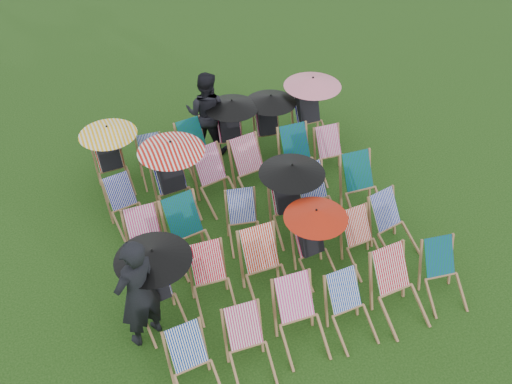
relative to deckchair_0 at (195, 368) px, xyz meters
name	(u,v)px	position (x,y,z in m)	size (l,w,h in m)	color
ground	(262,237)	(1.92, 2.34, -0.44)	(100.00, 100.00, 0.00)	black
deckchair_0	(195,368)	(0.00, 0.00, 0.00)	(0.66, 0.86, 0.89)	#936A44
deckchair_1	(250,348)	(0.78, 0.02, 0.00)	(0.62, 0.85, 0.89)	#936A44
deckchair_2	(301,320)	(1.62, 0.15, 0.04)	(0.68, 0.92, 0.97)	#936A44
deckchair_3	(352,310)	(2.38, 0.06, 0.00)	(0.63, 0.85, 0.89)	#936A44
deckchair_4	(400,290)	(3.19, 0.07, 0.06)	(0.73, 0.97, 1.01)	#936A44
deckchair_5	(445,276)	(4.01, 0.10, 0.00)	(0.70, 0.89, 0.90)	#936A44
deckchair_6	(157,286)	(-0.14, 1.33, 0.25)	(1.11, 1.19, 1.32)	#936A44
deckchair_7	(212,282)	(0.69, 1.30, 0.02)	(0.65, 0.88, 0.92)	#936A44
deckchair_8	(266,269)	(1.53, 1.20, 0.06)	(0.67, 0.93, 1.01)	#936A44
deckchair_9	(315,241)	(2.42, 1.35, 0.19)	(1.01, 1.07, 1.19)	#936A44
deckchair_10	(364,242)	(3.24, 1.20, -0.01)	(0.64, 0.85, 0.88)	#936A44
deckchair_11	(395,226)	(3.89, 1.31, 0.03)	(0.78, 0.97, 0.94)	#936A44
deckchair_12	(148,245)	(-0.03, 2.40, 0.04)	(0.64, 0.89, 0.96)	#936A44
deckchair_13	(191,235)	(0.67, 2.34, 0.07)	(0.82, 1.04, 1.03)	#936A44
deckchair_14	(244,222)	(1.61, 2.38, -0.02)	(0.70, 0.88, 0.86)	#936A44
deckchair_15	(291,198)	(2.46, 2.37, 0.26)	(1.12, 1.17, 1.33)	#936A44
deckchair_16	(318,199)	(3.01, 2.40, 0.04)	(0.69, 0.93, 0.97)	#936A44
deckchair_17	(364,188)	(3.89, 2.33, 0.06)	(0.70, 0.95, 1.01)	#936A44
deckchair_18	(127,206)	(-0.13, 3.54, -0.02)	(0.70, 0.87, 0.86)	#936A44
deckchair_19	(173,177)	(0.77, 3.64, 0.30)	(1.18, 1.25, 1.40)	#936A44
deckchair_20	(217,180)	(1.54, 3.56, 0.05)	(0.82, 1.02, 0.98)	#936A44
deckchair_21	(254,170)	(2.27, 3.56, 0.06)	(0.79, 1.01, 1.01)	#936A44
deckchair_22	(300,159)	(3.22, 3.55, 0.06)	(0.68, 0.95, 1.01)	#936A44
deckchair_23	(333,155)	(3.90, 3.49, 0.00)	(0.62, 0.84, 0.89)	#936A44
deckchair_24	(111,157)	(-0.13, 4.74, 0.23)	(1.07, 1.13, 1.27)	#936A44
deckchair_25	(153,161)	(0.62, 4.65, -0.04)	(0.57, 0.78, 0.81)	#936A44
deckchair_26	(197,149)	(1.51, 4.65, 0.02)	(0.74, 0.94, 0.93)	#936A44
deckchair_27	(232,129)	(2.28, 4.78, 0.22)	(1.06, 1.12, 1.26)	#936A44
deckchair_28	(270,123)	(3.08, 4.72, 0.20)	(1.03, 1.09, 1.22)	#936A44
deckchair_29	(311,109)	(4.03, 4.75, 0.29)	(1.18, 1.22, 1.40)	#936A44
person_left	(138,293)	(-0.43, 1.08, 0.51)	(0.69, 0.45, 1.90)	black
person_rear	(206,113)	(1.90, 5.21, 0.43)	(0.85, 0.67, 1.76)	black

